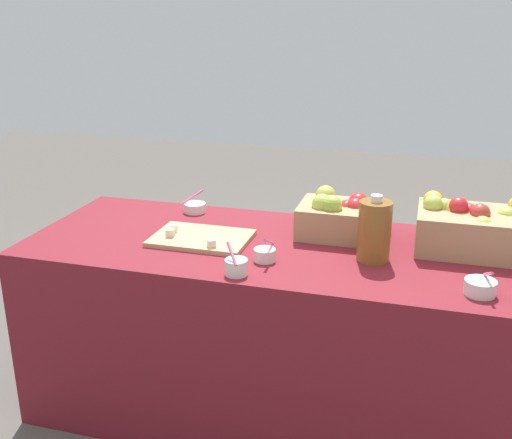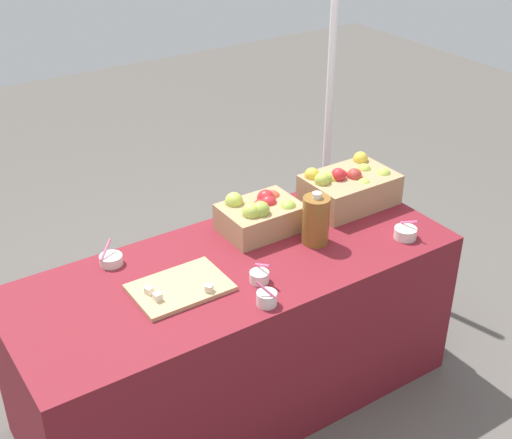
% 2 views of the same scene
% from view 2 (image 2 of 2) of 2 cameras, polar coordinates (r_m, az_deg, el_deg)
% --- Properties ---
extents(ground_plane, '(10.00, 10.00, 0.00)m').
position_cam_2_polar(ground_plane, '(3.37, -1.51, -14.17)').
color(ground_plane, '#56514C').
extents(table, '(1.90, 0.76, 0.74)m').
position_cam_2_polar(table, '(3.12, -1.60, -9.27)').
color(table, maroon).
rests_on(table, ground_plane).
extents(apple_crate_left, '(0.42, 0.29, 0.20)m').
position_cam_2_polar(apple_crate_left, '(3.34, 7.57, 2.64)').
color(apple_crate_left, tan).
rests_on(apple_crate_left, table).
extents(apple_crate_middle, '(0.34, 0.25, 0.18)m').
position_cam_2_polar(apple_crate_middle, '(3.10, 0.41, 0.44)').
color(apple_crate_middle, tan).
rests_on(apple_crate_middle, table).
extents(cutting_board_front, '(0.37, 0.26, 0.05)m').
position_cam_2_polar(cutting_board_front, '(2.76, -6.23, -5.55)').
color(cutting_board_front, tan).
rests_on(cutting_board_front, table).
extents(sample_bowl_near, '(0.08, 0.10, 0.10)m').
position_cam_2_polar(sample_bowl_near, '(2.78, 0.28, -4.65)').
color(sample_bowl_near, silver).
rests_on(sample_bowl_near, table).
extents(sample_bowl_mid, '(0.10, 0.10, 0.10)m').
position_cam_2_polar(sample_bowl_mid, '(2.95, -11.74, -3.22)').
color(sample_bowl_mid, silver).
rests_on(sample_bowl_mid, table).
extents(sample_bowl_far, '(0.08, 0.08, 0.11)m').
position_cam_2_polar(sample_bowl_far, '(2.65, 0.88, -6.44)').
color(sample_bowl_far, silver).
rests_on(sample_bowl_far, table).
extents(sample_bowl_extra, '(0.10, 0.10, 0.10)m').
position_cam_2_polar(sample_bowl_extra, '(3.13, 12.09, -1.07)').
color(sample_bowl_extra, silver).
rests_on(sample_bowl_extra, table).
extents(cider_jug, '(0.12, 0.12, 0.24)m').
position_cam_2_polar(cider_jug, '(3.00, 4.89, -0.03)').
color(cider_jug, brown).
rests_on(cider_jug, table).
extents(tent_pole, '(0.04, 0.04, 2.03)m').
position_cam_2_polar(tent_pole, '(3.91, 6.04, 9.84)').
color(tent_pole, white).
rests_on(tent_pole, ground_plane).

